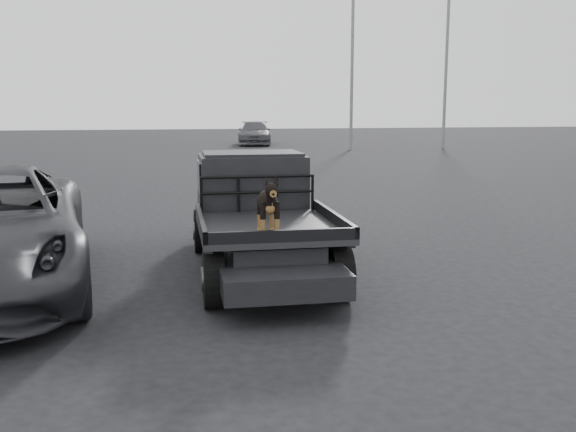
{
  "coord_description": "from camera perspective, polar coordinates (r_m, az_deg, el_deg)",
  "views": [
    {
      "loc": [
        -1.43,
        -8.17,
        2.59
      ],
      "look_at": [
        -0.07,
        -0.59,
        1.24
      ],
      "focal_mm": 40.0,
      "sensor_mm": 36.0,
      "label": 1
    }
  ],
  "objects": [
    {
      "name": "ground",
      "position": [
        8.68,
        -0.26,
        -7.41
      ],
      "size": [
        120.0,
        120.0,
        0.0
      ],
      "primitive_type": "plane",
      "color": "black",
      "rests_on": "ground"
    },
    {
      "name": "distant_car_b",
      "position": [
        41.71,
        -2.98,
        7.37
      ],
      "size": [
        2.72,
        5.28,
        1.46
      ],
      "primitive_type": "imported",
      "rotation": [
        0.0,
        0.0,
        -0.14
      ],
      "color": "#49484D",
      "rests_on": "ground"
    },
    {
      "name": "flatbed_ute",
      "position": [
        10.01,
        -2.52,
        -2.37
      ],
      "size": [
        2.0,
        5.4,
        0.92
      ],
      "primitive_type": null,
      "color": "black",
      "rests_on": "ground"
    },
    {
      "name": "ute_cab",
      "position": [
        10.79,
        -3.24,
        3.37
      ],
      "size": [
        1.72,
        1.3,
        0.88
      ],
      "primitive_type": null,
      "color": "black",
      "rests_on": "flatbed_ute"
    },
    {
      "name": "floodlight_far",
      "position": [
        39.46,
        14.08,
        17.45
      ],
      "size": [
        1.08,
        0.28,
        14.69
      ],
      "color": "slate",
      "rests_on": "ground"
    },
    {
      "name": "headache_rack",
      "position": [
        10.07,
        -2.71,
        1.96
      ],
      "size": [
        1.8,
        0.08,
        0.55
      ],
      "primitive_type": null,
      "color": "black",
      "rests_on": "flatbed_ute"
    },
    {
      "name": "dog",
      "position": [
        8.29,
        -1.8,
        0.91
      ],
      "size": [
        0.32,
        0.6,
        0.74
      ],
      "primitive_type": null,
      "color": "black",
      "rests_on": "flatbed_ute"
    },
    {
      "name": "floodlight_mid",
      "position": [
        37.31,
        5.79,
        17.17
      ],
      "size": [
        1.08,
        0.28,
        13.46
      ],
      "color": "slate",
      "rests_on": "ground"
    }
  ]
}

